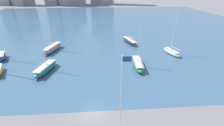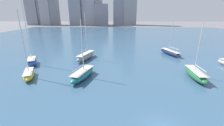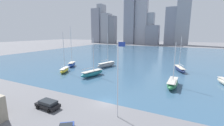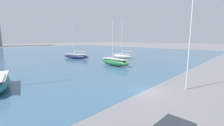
{
  "view_description": "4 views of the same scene",
  "coord_description": "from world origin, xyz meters",
  "px_view_note": "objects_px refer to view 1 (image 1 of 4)",
  "views": [
    {
      "loc": [
        1.89,
        -19.82,
        20.03
      ],
      "look_at": [
        3.88,
        9.31,
        4.81
      ],
      "focal_mm": 24.0,
      "sensor_mm": 36.0,
      "label": 1
    },
    {
      "loc": [
        -5.67,
        -14.7,
        13.43
      ],
      "look_at": [
        -6.54,
        12.31,
        4.4
      ],
      "focal_mm": 24.0,
      "sensor_mm": 36.0,
      "label": 2
    },
    {
      "loc": [
        13.35,
        -24.74,
        13.74
      ],
      "look_at": [
        -7.61,
        18.48,
        4.19
      ],
      "focal_mm": 24.0,
      "sensor_mm": 36.0,
      "label": 3
    },
    {
      "loc": [
        -16.71,
        -9.74,
        6.71
      ],
      "look_at": [
        5.36,
        10.95,
        1.88
      ],
      "focal_mm": 24.0,
      "sensor_mm": 36.0,
      "label": 4
    }
  ],
  "objects_px": {
    "flag_pole": "(121,94)",
    "sailboat_gray": "(53,48)",
    "sailboat_blue": "(1,56)",
    "sailboat_navy": "(130,41)",
    "sailboat_cream": "(172,52)",
    "sailboat_green": "(138,64)",
    "sailboat_teal": "(45,68)"
  },
  "relations": [
    {
      "from": "sailboat_gray",
      "to": "sailboat_blue",
      "type": "bearing_deg",
      "value": -141.5
    },
    {
      "from": "sailboat_cream",
      "to": "sailboat_green",
      "type": "relative_size",
      "value": 1.2
    },
    {
      "from": "flag_pole",
      "to": "sailboat_teal",
      "type": "relative_size",
      "value": 1.03
    },
    {
      "from": "sailboat_cream",
      "to": "sailboat_blue",
      "type": "height_order",
      "value": "sailboat_blue"
    },
    {
      "from": "sailboat_cream",
      "to": "sailboat_navy",
      "type": "bearing_deg",
      "value": 115.97
    },
    {
      "from": "flag_pole",
      "to": "sailboat_cream",
      "type": "relative_size",
      "value": 0.91
    },
    {
      "from": "flag_pole",
      "to": "sailboat_gray",
      "type": "distance_m",
      "value": 38.18
    },
    {
      "from": "flag_pole",
      "to": "sailboat_blue",
      "type": "relative_size",
      "value": 0.77
    },
    {
      "from": "sailboat_blue",
      "to": "sailboat_navy",
      "type": "relative_size",
      "value": 1.31
    },
    {
      "from": "sailboat_teal",
      "to": "flag_pole",
      "type": "bearing_deg",
      "value": -31.7
    },
    {
      "from": "sailboat_blue",
      "to": "sailboat_gray",
      "type": "distance_m",
      "value": 14.72
    },
    {
      "from": "sailboat_blue",
      "to": "sailboat_gray",
      "type": "bearing_deg",
      "value": -3.05
    },
    {
      "from": "flag_pole",
      "to": "sailboat_gray",
      "type": "xyz_separation_m",
      "value": [
        -19.28,
        32.45,
        -5.74
      ]
    },
    {
      "from": "sailboat_cream",
      "to": "sailboat_navy",
      "type": "distance_m",
      "value": 16.47
    },
    {
      "from": "flag_pole",
      "to": "sailboat_navy",
      "type": "height_order",
      "value": "flag_pole"
    },
    {
      "from": "flag_pole",
      "to": "sailboat_blue",
      "type": "height_order",
      "value": "sailboat_blue"
    },
    {
      "from": "sailboat_cream",
      "to": "sailboat_navy",
      "type": "relative_size",
      "value": 1.11
    },
    {
      "from": "sailboat_cream",
      "to": "sailboat_teal",
      "type": "xyz_separation_m",
      "value": [
        -37.04,
        -8.37,
        0.03
      ]
    },
    {
      "from": "sailboat_gray",
      "to": "sailboat_green",
      "type": "relative_size",
      "value": 1.19
    },
    {
      "from": "flag_pole",
      "to": "sailboat_navy",
      "type": "relative_size",
      "value": 1.0
    },
    {
      "from": "sailboat_cream",
      "to": "sailboat_teal",
      "type": "distance_m",
      "value": 37.98
    },
    {
      "from": "sailboat_cream",
      "to": "sailboat_green",
      "type": "height_order",
      "value": "sailboat_cream"
    },
    {
      "from": "sailboat_gray",
      "to": "sailboat_teal",
      "type": "relative_size",
      "value": 1.12
    },
    {
      "from": "sailboat_gray",
      "to": "sailboat_teal",
      "type": "xyz_separation_m",
      "value": [
        2.06,
        -13.9,
        -0.08
      ]
    },
    {
      "from": "sailboat_blue",
      "to": "sailboat_cream",
      "type": "bearing_deg",
      "value": -24.74
    },
    {
      "from": "sailboat_blue",
      "to": "sailboat_teal",
      "type": "xyz_separation_m",
      "value": [
        15.75,
        -8.49,
        -0.08
      ]
    },
    {
      "from": "sailboat_navy",
      "to": "flag_pole",
      "type": "bearing_deg",
      "value": -120.8
    },
    {
      "from": "sailboat_blue",
      "to": "sailboat_teal",
      "type": "distance_m",
      "value": 17.89
    },
    {
      "from": "sailboat_cream",
      "to": "sailboat_gray",
      "type": "relative_size",
      "value": 1.01
    },
    {
      "from": "flag_pole",
      "to": "sailboat_blue",
      "type": "bearing_deg",
      "value": 140.65
    },
    {
      "from": "sailboat_blue",
      "to": "sailboat_navy",
      "type": "xyz_separation_m",
      "value": [
        41.11,
        11.49,
        -0.2
      ]
    },
    {
      "from": "flag_pole",
      "to": "sailboat_teal",
      "type": "distance_m",
      "value": 25.97
    }
  ]
}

